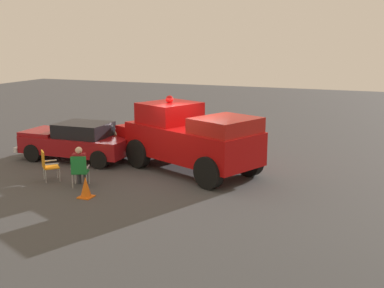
{
  "coord_description": "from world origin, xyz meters",
  "views": [
    {
      "loc": [
        -14.37,
        -6.08,
        4.63
      ],
      "look_at": [
        0.65,
        -0.05,
        0.99
      ],
      "focal_mm": 44.67,
      "sensor_mm": 36.0,
      "label": 1
    }
  ],
  "objects": [
    {
      "name": "lawn_chair_by_car",
      "position": [
        -2.16,
        3.92,
        0.59
      ],
      "size": [
        0.69,
        0.69,
        1.02
      ],
      "color": "#B7BABF",
      "rests_on": "ground"
    },
    {
      "name": "ground_plane",
      "position": [
        0.0,
        0.0,
        0.0
      ],
      "size": [
        60.0,
        60.0,
        0.0
      ],
      "primitive_type": "plane",
      "color": "#424244"
    },
    {
      "name": "vintage_fire_truck",
      "position": [
        0.75,
        0.16,
        1.2
      ],
      "size": [
        4.41,
        6.32,
        2.59
      ],
      "color": "black",
      "rests_on": "ground"
    },
    {
      "name": "spectator_seated",
      "position": [
        -2.19,
        2.62,
        0.7
      ],
      "size": [
        0.64,
        0.56,
        1.29
      ],
      "color": "#383842",
      "rests_on": "ground"
    },
    {
      "name": "traffic_cone",
      "position": [
        -3.1,
        1.81,
        0.31
      ],
      "size": [
        0.4,
        0.4,
        0.64
      ],
      "color": "orange",
      "rests_on": "ground"
    },
    {
      "name": "classic_hot_rod",
      "position": [
        0.55,
        4.68,
        0.75
      ],
      "size": [
        2.02,
        4.41,
        1.46
      ],
      "color": "black",
      "rests_on": "ground"
    },
    {
      "name": "lawn_chair_near_truck",
      "position": [
        -2.31,
        2.56,
        0.59
      ],
      "size": [
        0.65,
        0.65,
        1.02
      ],
      "color": "#B7BABF",
      "rests_on": "ground"
    }
  ]
}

